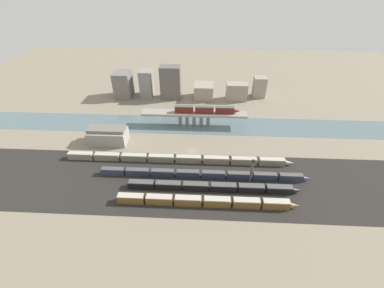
% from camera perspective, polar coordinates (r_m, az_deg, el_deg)
% --- Properties ---
extents(ground_plane, '(400.00, 400.00, 0.00)m').
position_cam_1_polar(ground_plane, '(138.16, -0.03, -1.56)').
color(ground_plane, gray).
extents(railbed_yard, '(280.00, 42.00, 0.01)m').
position_cam_1_polar(railbed_yard, '(119.87, -0.63, -8.46)').
color(railbed_yard, '#282623').
rests_on(railbed_yard, ground).
extents(river_water, '(320.00, 21.62, 0.01)m').
position_cam_1_polar(river_water, '(160.53, 0.46, 4.22)').
color(river_water, slate).
rests_on(river_water, ground).
extents(bridge, '(63.59, 7.31, 8.92)m').
position_cam_1_polar(bridge, '(156.87, 0.48, 6.51)').
color(bridge, gray).
rests_on(bridge, ground).
extents(train_on_bridge, '(39.23, 2.98, 4.14)m').
position_cam_1_polar(train_on_bridge, '(155.06, 3.23, 7.61)').
color(train_on_bridge, '#5B1E19').
rests_on(train_on_bridge, bridge).
extents(train_yard_near, '(75.40, 3.17, 4.01)m').
position_cam_1_polar(train_yard_near, '(109.16, 3.10, -12.63)').
color(train_yard_near, brown).
rests_on(train_yard_near, ground).
extents(train_yard_mid, '(76.84, 3.13, 3.47)m').
position_cam_1_polar(train_yard_mid, '(115.60, 4.69, -9.48)').
color(train_yard_mid, black).
rests_on(train_yard_mid, ground).
extents(train_yard_far, '(98.41, 2.69, 3.59)m').
position_cam_1_polar(train_yard_far, '(121.22, 2.52, -6.76)').
color(train_yard_far, '#2D384C').
rests_on(train_yard_far, ground).
extents(train_yard_outer, '(114.81, 3.09, 3.62)m').
position_cam_1_polar(train_yard_outer, '(130.22, -3.10, -3.29)').
color(train_yard_outer, gray).
rests_on(train_yard_outer, ground).
extents(warehouse_building, '(20.75, 10.81, 9.42)m').
position_cam_1_polar(warehouse_building, '(150.03, -18.17, 1.84)').
color(warehouse_building, '#9E998E').
rests_on(warehouse_building, ground).
extents(signal_tower, '(1.09, 1.09, 12.70)m').
position_cam_1_polar(signal_tower, '(119.21, 13.06, -5.92)').
color(signal_tower, '#4C4C51').
rests_on(signal_tower, ground).
extents(city_block_far_left, '(11.93, 14.50, 18.54)m').
position_cam_1_polar(city_block_far_left, '(201.16, -14.99, 12.67)').
color(city_block_far_left, slate).
rests_on(city_block_far_left, ground).
extents(city_block_left, '(8.70, 11.69, 19.55)m').
position_cam_1_polar(city_block_left, '(198.52, -10.10, 13.17)').
color(city_block_left, gray).
rests_on(city_block_left, ground).
extents(city_block_center, '(14.55, 9.32, 23.81)m').
position_cam_1_polar(city_block_center, '(191.75, -4.79, 13.47)').
color(city_block_center, '#605B56').
rests_on(city_block_center, ground).
extents(city_block_right, '(13.69, 14.57, 10.47)m').
position_cam_1_polar(city_block_right, '(193.77, 2.58, 11.66)').
color(city_block_right, gray).
rests_on(city_block_right, ground).
extents(city_block_far_right, '(14.95, 8.62, 12.34)m').
position_cam_1_polar(city_block_far_right, '(193.08, 9.87, 11.38)').
color(city_block_far_right, gray).
rests_on(city_block_far_right, ground).
extents(city_block_tall, '(8.92, 8.19, 15.07)m').
position_cam_1_polar(city_block_tall, '(200.91, 14.73, 12.14)').
color(city_block_tall, gray).
rests_on(city_block_tall, ground).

